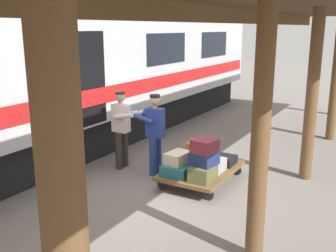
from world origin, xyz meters
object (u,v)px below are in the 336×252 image
Objects in this scene: train_car at (38,71)px; suitcase_gray_aluminum at (214,165)px; suitcase_cream_canvas at (178,158)px; suitcase_navy_fabric at (204,158)px; luggage_cart at (201,171)px; suitcase_burgundy_valise at (205,146)px; suitcase_olive_duffel at (203,172)px; suitcase_black_hardshell at (224,160)px; porter_by_door at (122,127)px; suitcase_maroon_trunk at (190,162)px; suitcase_teal_softside at (178,169)px; porter_in_overalls at (154,131)px; suitcase_orange_carryall at (198,146)px; suitcase_slate_roller at (200,155)px.

suitcase_gray_aluminum is at bearing -174.49° from train_car.
suitcase_navy_fabric reaches higher than suitcase_cream_canvas.
luggage_cart is 4.09× the size of suitcase_navy_fabric.
suitcase_navy_fabric is 1.05× the size of suitcase_burgundy_valise.
train_car is 4.56m from suitcase_olive_duffel.
train_car is at bearing 12.00° from suitcase_black_hardshell.
suitcase_olive_duffel is at bearing 169.62° from porter_by_door.
porter_by_door is at bearing -10.04° from suitcase_burgundy_valise.
porter_by_door is (1.60, 0.10, 0.56)m from suitcase_maroon_trunk.
suitcase_burgundy_valise is at bearing 179.03° from train_car.
train_car is at bearing -0.97° from suitcase_burgundy_valise.
suitcase_navy_fabric reaches higher than suitcase_teal_softside.
suitcase_black_hardshell is 1.13m from suitcase_teal_softside.
suitcase_maroon_trunk is at bearing -91.88° from suitcase_cream_canvas.
suitcase_burgundy_valise is (-0.01, 0.98, 0.57)m from suitcase_black_hardshell.
train_car is 42.19× the size of suitcase_gray_aluminum.
suitcase_maroon_trunk is at bearing -42.54° from suitcase_olive_duffel.
porter_in_overalls is at bearing -177.81° from porter_by_door.
suitcase_burgundy_valise reaches higher than suitcase_maroon_trunk.
suitcase_black_hardshell is 0.80× the size of suitcase_teal_softside.
suitcase_olive_duffel is 0.37× the size of porter_in_overalls.
suitcase_orange_carryall is (0.58, -0.97, 0.15)m from suitcase_olive_duffel.
suitcase_burgundy_valise is 2.19m from porter_by_door.
suitcase_olive_duffel is 1.05× the size of suitcase_teal_softside.
train_car reaches higher than porter_in_overalls.
suitcase_olive_duffel is at bearing 90.75° from suitcase_navy_fabric.
porter_by_door is (1.56, 0.58, 0.35)m from suitcase_orange_carryall.
suitcase_black_hardshell is (0.00, -0.49, -0.04)m from suitcase_gray_aluminum.
suitcase_maroon_trunk is 1.28× the size of suitcase_cream_canvas.
luggage_cart is 3.20× the size of suitcase_slate_roller.
suitcase_burgundy_valise is at bearing -178.83° from suitcase_teal_softside.
suitcase_olive_duffel is 0.26m from suitcase_navy_fabric.
suitcase_gray_aluminum is at bearing -177.28° from porter_by_door.
suitcase_cream_canvas reaches higher than suitcase_slate_roller.
suitcase_slate_roller is at bearing -60.80° from suitcase_navy_fabric.
suitcase_olive_duffel is at bearing 118.59° from luggage_cart.
suitcase_orange_carryall is at bearing -58.51° from suitcase_burgundy_valise.
suitcase_orange_carryall is at bearing -39.54° from suitcase_gray_aluminum.
luggage_cart is 0.89m from suitcase_burgundy_valise.
luggage_cart is 0.30m from suitcase_maroon_trunk.
suitcase_orange_carryall reaches higher than suitcase_maroon_trunk.
train_car is 4.41m from suitcase_burgundy_valise.
suitcase_navy_fabric is (-0.54, -0.03, 0.30)m from suitcase_teal_softside.
train_car is at bearing -1.29° from suitcase_teal_softside.
train_car is 4.47m from suitcase_navy_fabric.
suitcase_teal_softside is 0.62m from suitcase_navy_fabric.
porter_in_overalls is at bearing 3.04° from suitcase_gray_aluminum.
suitcase_navy_fabric is 2.19m from porter_by_door.
suitcase_maroon_trunk is 1.70m from porter_by_door.
suitcase_burgundy_valise is (-0.01, -0.01, 0.51)m from suitcase_olive_duffel.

